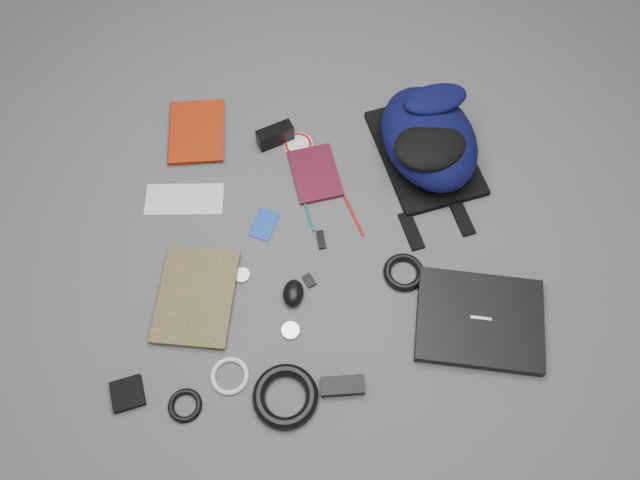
{
  "coord_description": "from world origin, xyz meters",
  "views": [
    {
      "loc": [
        -0.05,
        -0.76,
        1.59
      ],
      "look_at": [
        0.0,
        0.0,
        0.02
      ],
      "focal_mm": 35.0,
      "sensor_mm": 36.0,
      "label": 1
    }
  ],
  "objects": [
    {
      "name": "pouch",
      "position": [
        -0.51,
        -0.39,
        0.01
      ],
      "size": [
        0.09,
        0.09,
        0.02
      ],
      "primitive_type": "cube",
      "rotation": [
        0.0,
        0.0,
        0.23
      ],
      "color": "black",
      "rests_on": "ground"
    },
    {
      "name": "pen_red",
      "position": [
        0.1,
        0.08,
        0.0
      ],
      "size": [
        0.05,
        0.13,
        0.01
      ],
      "primitive_type": "cylinder",
      "rotation": [
        1.57,
        0.0,
        0.31
      ],
      "color": "#AD170D",
      "rests_on": "ground"
    },
    {
      "name": "comic_book",
      "position": [
        -0.45,
        -0.13,
        0.01
      ],
      "size": [
        0.24,
        0.31,
        0.02
      ],
      "primitive_type": "imported",
      "rotation": [
        0.0,
        0.0,
        -0.16
      ],
      "color": "#B1930C",
      "rests_on": "ground"
    },
    {
      "name": "white_cable_coil",
      "position": [
        -0.26,
        -0.36,
        0.01
      ],
      "size": [
        0.11,
        0.11,
        0.01
      ],
      "primitive_type": "torus",
      "rotation": [
        0.0,
        0.0,
        -0.11
      ],
      "color": "silver",
      "rests_on": "ground"
    },
    {
      "name": "pen_teal",
      "position": [
        -0.03,
        0.1,
        0.0
      ],
      "size": [
        0.03,
        0.13,
        0.01
      ],
      "primitive_type": "cylinder",
      "rotation": [
        1.57,
        0.0,
        0.21
      ],
      "color": "#0C6C5B",
      "rests_on": "ground"
    },
    {
      "name": "backpack",
      "position": [
        0.34,
        0.28,
        0.09
      ],
      "size": [
        0.37,
        0.47,
        0.17
      ],
      "primitive_type": null,
      "rotation": [
        0.0,
        0.0,
        0.23
      ],
      "color": "black",
      "rests_on": "ground"
    },
    {
      "name": "sticker_disc",
      "position": [
        -0.04,
        0.34,
        0.0
      ],
      "size": [
        0.12,
        0.12,
        0.0
      ],
      "primitive_type": "cylinder",
      "rotation": [
        0.0,
        0.0,
        -0.4
      ],
      "color": "white",
      "rests_on": "ground"
    },
    {
      "name": "compact_camera",
      "position": [
        -0.11,
        0.36,
        0.03
      ],
      "size": [
        0.12,
        0.08,
        0.06
      ],
      "primitive_type": "cube",
      "rotation": [
        0.0,
        0.0,
        0.39
      ],
      "color": "black",
      "rests_on": "ground"
    },
    {
      "name": "key_fob",
      "position": [
        -0.04,
        -0.11,
        0.01
      ],
      "size": [
        0.04,
        0.04,
        0.01
      ],
      "primitive_type": "cube",
      "rotation": [
        0.0,
        0.0,
        0.43
      ],
      "color": "black",
      "rests_on": "ground"
    },
    {
      "name": "power_brick",
      "position": [
        0.03,
        -0.41,
        0.01
      ],
      "size": [
        0.11,
        0.05,
        0.03
      ],
      "primitive_type": "cube",
      "rotation": [
        0.0,
        0.0,
        0.0
      ],
      "color": "black",
      "rests_on": "ground"
    },
    {
      "name": "headphone_right",
      "position": [
        -0.1,
        -0.25,
        0.01
      ],
      "size": [
        0.06,
        0.06,
        0.01
      ],
      "primitive_type": "cylinder",
      "rotation": [
        0.0,
        0.0,
        -0.26
      ],
      "color": "silver",
      "rests_on": "ground"
    },
    {
      "name": "textbook_red",
      "position": [
        -0.44,
        0.4,
        0.01
      ],
      "size": [
        0.17,
        0.23,
        0.02
      ],
      "primitive_type": "imported",
      "rotation": [
        0.0,
        0.0,
        -0.0
      ],
      "color": "maroon",
      "rests_on": "ground"
    },
    {
      "name": "laptop",
      "position": [
        0.41,
        -0.26,
        0.02
      ],
      "size": [
        0.37,
        0.32,
        0.03
      ],
      "primitive_type": "cube",
      "rotation": [
        0.0,
        0.0,
        -0.19
      ],
      "color": "black",
      "rests_on": "ground"
    },
    {
      "name": "usb_black",
      "position": [
        0.0,
        0.01,
        0.01
      ],
      "size": [
        0.03,
        0.06,
        0.01
      ],
      "primitive_type": "cube",
      "rotation": [
        0.0,
        0.0,
        0.09
      ],
      "color": "black",
      "rests_on": "ground"
    },
    {
      "name": "id_badge",
      "position": [
        -0.16,
        0.07,
        0.0
      ],
      "size": [
        0.09,
        0.11,
        0.0
      ],
      "primitive_type": "cube",
      "rotation": [
        0.0,
        0.0,
        -0.41
      ],
      "color": "#173FB1",
      "rests_on": "ground"
    },
    {
      "name": "earbud_coil",
      "position": [
        -0.37,
        -0.43,
        0.01
      ],
      "size": [
        0.11,
        0.11,
        0.02
      ],
      "primitive_type": "torus",
      "rotation": [
        0.0,
        0.0,
        -0.28
      ],
      "color": "black",
      "rests_on": "ground"
    },
    {
      "name": "dvd_case",
      "position": [
        0.0,
        0.23,
        0.01
      ],
      "size": [
        0.16,
        0.21,
        0.01
      ],
      "primitive_type": "cube",
      "rotation": [
        0.0,
        0.0,
        0.17
      ],
      "color": "#3C0B18",
      "rests_on": "ground"
    },
    {
      "name": "envelope",
      "position": [
        -0.39,
        0.17,
        0.0
      ],
      "size": [
        0.23,
        0.12,
        0.0
      ],
      "primitive_type": "cube",
      "rotation": [
        0.0,
        0.0,
        -0.06
      ],
      "color": "silver",
      "rests_on": "ground"
    },
    {
      "name": "ground",
      "position": [
        0.0,
        0.0,
        0.0
      ],
      "size": [
        4.0,
        4.0,
        0.0
      ],
      "primitive_type": "plane",
      "color": "#4F4F51",
      "rests_on": "ground"
    },
    {
      "name": "power_cord_coil",
      "position": [
        -0.12,
        -0.43,
        0.02
      ],
      "size": [
        0.19,
        0.19,
        0.03
      ],
      "primitive_type": "torus",
      "rotation": [
        0.0,
        0.0,
        0.12
      ],
      "color": "black",
      "rests_on": "ground"
    },
    {
      "name": "headphone_left",
      "position": [
        -0.22,
        -0.09,
        0.01
      ],
      "size": [
        0.05,
        0.05,
        0.01
      ],
      "primitive_type": "cylinder",
      "rotation": [
        0.0,
        0.0,
        0.15
      ],
      "color": "#A5A4A7",
      "rests_on": "ground"
    },
    {
      "name": "mouse",
      "position": [
        -0.08,
        -0.15,
        0.02
      ],
      "size": [
        0.07,
        0.09,
        0.04
      ],
      "primitive_type": "ellipsoid",
      "rotation": [
        0.0,
        0.0,
        -0.13
      ],
      "color": "black",
      "rests_on": "ground"
    },
    {
      "name": "cable_coil",
      "position": [
        0.22,
        -0.11,
        0.01
      ],
      "size": [
        0.12,
        0.12,
        0.02
      ],
      "primitive_type": "torus",
      "rotation": [
        0.0,
        0.0,
        0.07
      ],
      "color": "black",
      "rests_on": "ground"
    }
  ]
}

